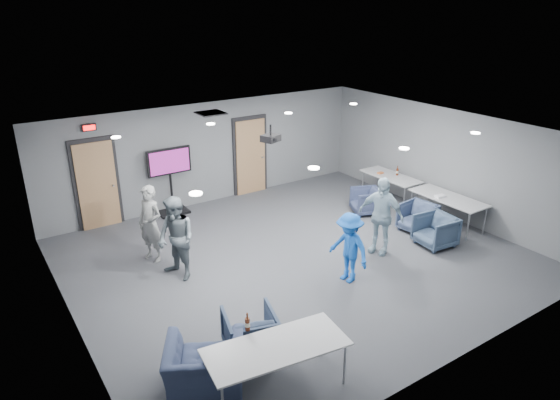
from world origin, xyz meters
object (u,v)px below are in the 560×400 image
person_b (176,239)px  person_d (349,248)px  chair_right_b (417,217)px  table_right_a (391,177)px  bottle_right (397,172)px  tv_stand (170,177)px  person_c (381,215)px  table_right_b (448,199)px  chair_right_a (366,201)px  person_a (150,224)px  chair_front_b (205,366)px  table_front_left (276,349)px  chair_right_c (435,231)px  chair_front_a (250,332)px  bottle_front (247,324)px  projector (271,138)px

person_b → person_d: bearing=38.7°
chair_right_b → table_right_a: bearing=147.9°
bottle_right → tv_stand: bearing=154.9°
person_c → table_right_b: size_ratio=0.92×
chair_right_a → table_right_a: 1.19m
tv_stand → person_a: bearing=-121.8°
table_right_b → chair_front_b: bearing=103.6°
table_front_left → person_c: bearing=36.3°
chair_right_c → chair_right_a: bearing=-174.3°
chair_front_a → bottle_front: size_ratio=2.76×
person_d → chair_right_a: (2.61, 2.29, -0.38)m
person_a → chair_right_b: bearing=44.5°
person_a → chair_right_c: size_ratio=2.11×
chair_right_b → projector: projector is taller
chair_front_b → person_a: bearing=-71.1°
person_b → chair_front_b: 3.20m
person_c → chair_right_b: bearing=76.2°
table_front_left → person_a: bearing=98.6°
chair_right_a → chair_front_a: bearing=-36.2°
person_b → table_front_left: bearing=-16.9°
person_a → chair_front_a: 3.77m
person_a → person_d: size_ratio=1.16×
chair_right_c → chair_front_b: 6.30m
chair_right_c → chair_front_b: (-6.19, -1.17, -0.00)m
chair_right_a → bottle_front: bottle_front is taller
chair_right_b → tv_stand: size_ratio=0.43×
person_c → chair_front_b: bearing=-95.4°
person_c → bottle_front: bearing=-91.9°
bottle_right → person_a: bearing=176.3°
chair_right_b → person_a: bearing=-116.5°
chair_right_c → tv_stand: bearing=-134.4°
chair_front_a → projector: projector is taller
chair_front_b → projector: projector is taller
table_front_left → person_d: bearing=39.2°
chair_front_b → table_front_left: size_ratio=0.52×
chair_front_a → person_a: bearing=-71.5°
person_d → chair_right_b: person_d is taller
chair_right_a → bottle_front: 6.55m
chair_right_a → bottle_right: size_ratio=2.73×
table_right_b → bottle_right: bottle_right is taller
chair_right_c → table_front_left: (-5.39, -1.77, 0.33)m
table_front_left → projector: bearing=65.8°
table_right_a → projector: size_ratio=3.87×
chair_right_a → table_right_a: size_ratio=0.42×
chair_right_a → chair_right_c: chair_right_c is taller
chair_front_a → table_right_b: (6.39, 1.46, 0.33)m
chair_right_a → projector: (-2.89, 0.03, 2.08)m
person_b → table_front_left: 3.64m
person_c → table_right_b: bearing=68.7°
chair_right_b → chair_right_c: bearing=-25.3°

